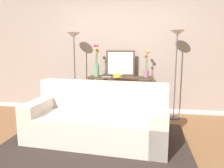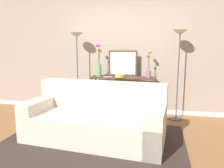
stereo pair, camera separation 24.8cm
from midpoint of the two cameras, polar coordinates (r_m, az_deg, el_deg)
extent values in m
cube|color=brown|center=(3.35, -4.22, -16.13)|extent=(16.00, 16.00, 0.02)
cube|color=white|center=(5.10, 0.61, -6.26)|extent=(12.00, 0.15, 0.09)
cube|color=gray|center=(4.91, 0.64, 10.91)|extent=(12.00, 0.14, 2.92)
cube|color=#332823|center=(3.47, -6.38, -14.89)|extent=(2.75, 1.98, 0.01)
cube|color=beige|center=(3.48, -6.01, -11.17)|extent=(2.20, 1.11, 0.42)
cube|color=beige|center=(3.67, -4.38, -2.90)|extent=(2.14, 0.43, 0.46)
cube|color=beige|center=(3.86, -19.52, -8.19)|extent=(0.32, 0.96, 0.60)
cube|color=beige|center=(3.28, 10.02, -10.96)|extent=(0.32, 0.96, 0.60)
cube|color=#473323|center=(4.59, 0.83, 1.72)|extent=(1.34, 0.34, 0.03)
cube|color=#473323|center=(4.73, 0.81, -6.29)|extent=(1.23, 0.29, 0.01)
cube|color=#473323|center=(4.66, -7.34, -3.40)|extent=(0.05, 0.05, 0.80)
cube|color=#473323|center=(4.48, 8.78, -3.95)|extent=(0.05, 0.05, 0.80)
cube|color=#473323|center=(4.93, -6.42, -2.66)|extent=(0.05, 0.05, 0.80)
cube|color=#473323|center=(4.76, 8.79, -3.15)|extent=(0.05, 0.05, 0.80)
cylinder|color=#4C4C51|center=(4.94, -10.74, -7.38)|extent=(0.26, 0.26, 0.02)
cylinder|color=#4C4C51|center=(4.77, -11.05, 2.03)|extent=(0.02, 0.02, 1.61)
cone|color=silver|center=(4.74, -11.39, 12.32)|extent=(0.28, 0.28, 0.10)
cylinder|color=#4C4C51|center=(4.70, 14.13, -8.41)|extent=(0.26, 0.26, 0.02)
cylinder|color=#4C4C51|center=(4.52, 14.56, 1.63)|extent=(0.02, 0.02, 1.63)
cone|color=silver|center=(4.48, 15.04, 12.66)|extent=(0.28, 0.28, 0.10)
cube|color=#473323|center=(4.70, 0.68, 5.39)|extent=(0.61, 0.02, 0.54)
cube|color=silver|center=(4.69, 0.67, 5.38)|extent=(0.54, 0.01, 0.47)
cylinder|color=#669E6B|center=(4.66, -5.51, 3.51)|extent=(0.10, 0.10, 0.25)
cylinder|color=#3D7538|center=(4.65, -5.74, 7.41)|extent=(0.02, 0.05, 0.38)
sphere|color=#C71B6D|center=(4.65, -5.99, 9.79)|extent=(0.06, 0.06, 0.06)
cylinder|color=#3D7538|center=(4.65, -5.39, 6.78)|extent=(0.03, 0.03, 0.28)
sphere|color=orange|center=(4.65, -5.19, 8.53)|extent=(0.07, 0.07, 0.07)
cylinder|color=#3D7538|center=(4.63, -5.64, 7.09)|extent=(0.02, 0.01, 0.34)
sphere|color=yellow|center=(4.60, -5.75, 9.18)|extent=(0.06, 0.06, 0.06)
cylinder|color=#3D7538|center=(4.62, -5.52, 7.45)|extent=(0.04, 0.03, 0.39)
sphere|color=#E24992|center=(4.60, -5.48, 9.90)|extent=(0.06, 0.06, 0.06)
cylinder|color=gray|center=(4.56, 7.34, 2.66)|extent=(0.10, 0.10, 0.14)
cylinder|color=#3D7538|center=(4.55, 7.43, 5.99)|extent=(0.06, 0.01, 0.39)
sphere|color=#C73B7F|center=(4.56, 7.50, 8.45)|extent=(0.06, 0.06, 0.06)
cylinder|color=#3D7538|center=(4.53, 7.28, 5.34)|extent=(0.04, 0.03, 0.29)
sphere|color=red|center=(4.50, 7.16, 7.15)|extent=(0.05, 0.05, 0.05)
cylinder|color=#3D7538|center=(4.52, 7.50, 5.93)|extent=(0.05, 0.03, 0.38)
sphere|color=gold|center=(4.50, 7.66, 8.35)|extent=(0.07, 0.07, 0.07)
cylinder|color=gold|center=(4.49, -0.01, 2.09)|extent=(0.20, 0.20, 0.05)
torus|color=gold|center=(4.49, -0.01, 2.48)|extent=(0.19, 0.19, 0.01)
cube|color=tan|center=(4.55, -2.97, 1.98)|extent=(0.20, 0.14, 0.02)
cube|color=#2D2D33|center=(4.55, -3.00, 2.28)|extent=(0.18, 0.12, 0.03)
cube|color=#236033|center=(4.85, -5.53, -6.99)|extent=(0.03, 0.16, 0.12)
cube|color=gold|center=(4.84, -5.05, -7.06)|extent=(0.05, 0.16, 0.11)
cube|color=#BC3328|center=(4.83, -4.51, -7.04)|extent=(0.04, 0.14, 0.12)
cube|color=tan|center=(4.82, -3.96, -7.16)|extent=(0.05, 0.17, 0.10)
cube|color=maroon|center=(4.81, -3.38, -7.16)|extent=(0.05, 0.13, 0.11)
cube|color=navy|center=(4.80, -2.88, -7.20)|extent=(0.03, 0.13, 0.10)
cube|color=#6B3360|center=(4.80, -2.50, -7.14)|extent=(0.03, 0.17, 0.12)
cube|color=#2D2D33|center=(4.79, -2.11, -7.21)|extent=(0.03, 0.16, 0.11)
camera|label=1|loc=(0.12, -91.80, -0.31)|focal=35.36mm
camera|label=2|loc=(0.12, 88.20, 0.31)|focal=35.36mm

